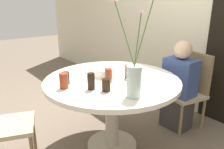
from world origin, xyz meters
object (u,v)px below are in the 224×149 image
object	(u,v)px
person_boy	(179,89)
birthday_cake	(105,72)
drink_glass_5	(66,78)
drink_glass_0	(106,85)
flower_vase	(134,72)
drink_glass_2	(129,72)
chair_near_front	(189,87)
side_plate	(82,74)
drink_glass_3	(64,81)
drink_glass_1	(91,81)
drink_glass_4	(108,75)

from	to	relation	value
person_boy	birthday_cake	bearing A→B (deg)	-108.60
drink_glass_5	drink_glass_0	bearing A→B (deg)	27.01
flower_vase	drink_glass_2	xyz separation A→B (m)	(-0.34, 0.27, -0.13)
drink_glass_0	chair_near_front	bearing A→B (deg)	88.98
drink_glass_0	flower_vase	bearing A→B (deg)	22.44
birthday_cake	drink_glass_5	bearing A→B (deg)	-97.57
flower_vase	drink_glass_0	distance (m)	0.27
person_boy	flower_vase	bearing A→B (deg)	-76.64
side_plate	drink_glass_0	xyz separation A→B (m)	(0.48, -0.07, 0.05)
person_boy	drink_glass_0	bearing A→B (deg)	-89.22
drink_glass_3	person_boy	xyz separation A→B (m)	(0.26, 1.30, -0.32)
drink_glass_1	drink_glass_4	xyz separation A→B (m)	(-0.04, 0.22, -0.01)
drink_glass_4	drink_glass_0	bearing A→B (deg)	-43.04
chair_near_front	drink_glass_5	size ratio (longest dim) A/B	8.13
flower_vase	drink_glass_0	xyz separation A→B (m)	(-0.22, -0.09, -0.14)
chair_near_front	drink_glass_3	distance (m)	1.52
flower_vase	side_plate	world-z (taller)	flower_vase
flower_vase	drink_glass_3	bearing A→B (deg)	-146.15
drink_glass_3	drink_glass_4	distance (m)	0.40
side_plate	person_boy	xyz separation A→B (m)	(0.46, 0.99, -0.26)
drink_glass_1	drink_glass_3	bearing A→B (deg)	-134.80
side_plate	drink_glass_0	world-z (taller)	drink_glass_0
birthday_cake	flower_vase	distance (m)	0.55
birthday_cake	flower_vase	bearing A→B (deg)	-13.57
side_plate	drink_glass_1	world-z (taller)	drink_glass_1
birthday_cake	drink_glass_5	size ratio (longest dim) A/B	1.86
birthday_cake	drink_glass_4	world-z (taller)	drink_glass_4
drink_glass_0	drink_glass_5	bearing A→B (deg)	-152.99
flower_vase	drink_glass_0	bearing A→B (deg)	-157.56
chair_near_front	drink_glass_1	xyz separation A→B (m)	(-0.13, -1.29, 0.33)
flower_vase	drink_glass_5	distance (m)	0.64
flower_vase	drink_glass_5	world-z (taller)	flower_vase
chair_near_front	flower_vase	world-z (taller)	flower_vase
drink_glass_0	drink_glass_5	size ratio (longest dim) A/B	0.96
drink_glass_3	person_boy	world-z (taller)	person_boy
drink_glass_4	person_boy	bearing A→B (deg)	81.47
flower_vase	chair_near_front	bearing A→B (deg)	99.79
drink_glass_4	flower_vase	bearing A→B (deg)	-8.15
drink_glass_1	drink_glass_4	world-z (taller)	drink_glass_1
flower_vase	drink_glass_4	size ratio (longest dim) A/B	5.99
drink_glass_1	drink_glass_3	xyz separation A→B (m)	(-0.16, -0.16, -0.01)
side_plate	drink_glass_5	world-z (taller)	drink_glass_5
drink_glass_4	side_plate	bearing A→B (deg)	-166.93
chair_near_front	drink_glass_2	world-z (taller)	chair_near_front
drink_glass_2	birthday_cake	bearing A→B (deg)	-140.47
birthday_cake	drink_glass_0	size ratio (longest dim) A/B	1.93
flower_vase	drink_glass_4	world-z (taller)	flower_vase
flower_vase	person_boy	size ratio (longest dim) A/B	0.73
side_plate	birthday_cake	bearing A→B (deg)	39.74
chair_near_front	drink_glass_0	bearing A→B (deg)	-78.04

